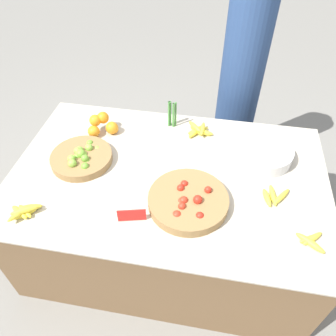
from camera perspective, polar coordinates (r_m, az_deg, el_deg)
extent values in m
plane|color=gray|center=(2.48, 0.00, -12.67)|extent=(12.00, 12.00, 0.00)
cube|color=brown|center=(2.19, 0.00, -7.71)|extent=(1.77, 1.14, 0.71)
cube|color=#BCB29E|center=(1.92, 0.00, -1.18)|extent=(1.84, 1.18, 0.01)
cylinder|color=olive|center=(2.04, -14.81, 1.71)|extent=(0.37, 0.37, 0.05)
sphere|color=#89BC42|center=(2.05, -13.59, 3.46)|extent=(0.05, 0.05, 0.05)
sphere|color=#89BC42|center=(2.05, -15.14, 3.08)|extent=(0.04, 0.04, 0.04)
sphere|color=#89BC42|center=(2.03, -15.24, 2.50)|extent=(0.04, 0.04, 0.04)
sphere|color=#6BA333|center=(1.99, -13.97, 1.22)|extent=(0.04, 0.04, 0.04)
sphere|color=#7AB238|center=(2.03, -15.43, 1.99)|extent=(0.04, 0.04, 0.04)
sphere|color=#89BC42|center=(2.03, -14.62, 2.18)|extent=(0.05, 0.05, 0.05)
sphere|color=#89BC42|center=(2.00, -16.46, 1.58)|extent=(0.04, 0.04, 0.04)
sphere|color=#89BC42|center=(2.07, -12.21, 3.15)|extent=(0.05, 0.05, 0.05)
sphere|color=#7AB238|center=(2.02, -14.93, 2.42)|extent=(0.06, 0.06, 0.06)
sphere|color=#89BC42|center=(1.97, -16.34, 0.80)|extent=(0.05, 0.05, 0.05)
sphere|color=#89BC42|center=(2.04, -15.45, 2.87)|extent=(0.04, 0.04, 0.04)
sphere|color=#6BA333|center=(2.11, -13.43, 4.20)|extent=(0.04, 0.04, 0.04)
sphere|color=#6BA333|center=(1.98, -14.26, 1.64)|extent=(0.05, 0.05, 0.05)
sphere|color=#89BC42|center=(2.03, -13.83, 1.75)|extent=(0.04, 0.04, 0.04)
sphere|color=#6BA333|center=(2.04, -15.10, 2.44)|extent=(0.05, 0.05, 0.05)
sphere|color=#6BA333|center=(1.95, -14.25, 0.26)|extent=(0.05, 0.05, 0.05)
cylinder|color=olive|center=(1.75, 3.53, -5.70)|extent=(0.43, 0.43, 0.06)
sphere|color=red|center=(1.67, 1.54, -8.19)|extent=(0.05, 0.05, 0.05)
sphere|color=red|center=(1.71, 2.72, -5.67)|extent=(0.05, 0.05, 0.05)
sphere|color=red|center=(1.68, 2.44, -6.67)|extent=(0.04, 0.04, 0.04)
sphere|color=red|center=(1.70, 5.20, -5.51)|extent=(0.05, 0.05, 0.05)
sphere|color=red|center=(1.66, 5.55, -8.34)|extent=(0.04, 0.04, 0.04)
sphere|color=red|center=(1.81, 4.90, -3.27)|extent=(0.05, 0.05, 0.05)
sphere|color=red|center=(1.76, 6.98, -3.79)|extent=(0.04, 0.04, 0.04)
sphere|color=red|center=(1.72, 2.45, -5.89)|extent=(0.05, 0.05, 0.05)
sphere|color=red|center=(1.79, 2.86, -2.78)|extent=(0.04, 0.04, 0.04)
sphere|color=red|center=(1.76, 2.19, -3.50)|extent=(0.04, 0.04, 0.04)
sphere|color=orange|center=(2.20, -12.80, 6.23)|extent=(0.08, 0.08, 0.08)
sphere|color=orange|center=(2.20, -9.73, 6.90)|extent=(0.08, 0.08, 0.08)
sphere|color=orange|center=(2.21, -9.51, 6.76)|extent=(0.07, 0.07, 0.07)
sphere|color=orange|center=(2.21, -12.58, 8.09)|extent=(0.08, 0.08, 0.08)
sphere|color=orange|center=(2.22, -11.26, 8.59)|extent=(0.08, 0.08, 0.08)
cylinder|color=silver|center=(2.06, 16.25, 2.49)|extent=(0.35, 0.35, 0.08)
cube|color=red|center=(1.68, -6.33, -8.18)|extent=(0.14, 0.04, 0.08)
cylinder|color=#4C8E42|center=(2.20, 0.97, 9.16)|extent=(0.01, 0.01, 0.19)
cylinder|color=#4C8E42|center=(2.20, 0.16, 9.29)|extent=(0.01, 0.01, 0.19)
cylinder|color=#4C8E42|center=(2.22, 0.34, 9.54)|extent=(0.01, 0.01, 0.19)
cylinder|color=#428438|center=(2.21, 0.14, 9.40)|extent=(0.01, 0.01, 0.19)
cylinder|color=#428438|center=(2.20, 1.33, 9.31)|extent=(0.01, 0.01, 0.19)
cylinder|color=#4C8E42|center=(2.21, 0.18, 9.47)|extent=(0.01, 0.01, 0.19)
cylinder|color=#428438|center=(2.21, 0.44, 9.40)|extent=(0.01, 0.01, 0.19)
cylinder|color=#428438|center=(2.20, 0.91, 9.19)|extent=(0.01, 0.01, 0.19)
ellipsoid|color=yellow|center=(1.77, 23.87, -11.15)|extent=(0.12, 0.11, 0.03)
ellipsoid|color=yellow|center=(1.76, 23.47, -11.20)|extent=(0.12, 0.08, 0.03)
ellipsoid|color=yellow|center=(1.75, 23.83, -12.07)|extent=(0.12, 0.10, 0.03)
ellipsoid|color=yellow|center=(1.75, 23.24, -11.61)|extent=(0.13, 0.10, 0.03)
ellipsoid|color=yellow|center=(1.86, -23.64, -7.37)|extent=(0.11, 0.10, 0.03)
ellipsoid|color=yellow|center=(1.87, -23.63, -6.90)|extent=(0.11, 0.09, 0.03)
ellipsoid|color=yellow|center=(1.88, -24.44, -7.01)|extent=(0.13, 0.09, 0.03)
ellipsoid|color=yellow|center=(1.87, -23.81, -6.88)|extent=(0.09, 0.12, 0.04)
ellipsoid|color=yellow|center=(1.88, -23.09, -6.39)|extent=(0.14, 0.08, 0.04)
ellipsoid|color=yellow|center=(1.84, -23.69, -6.74)|extent=(0.14, 0.10, 0.03)
ellipsoid|color=yellow|center=(1.85, -24.64, -7.24)|extent=(0.08, 0.12, 0.03)
ellipsoid|color=yellow|center=(1.88, 17.81, -4.51)|extent=(0.05, 0.15, 0.03)
ellipsoid|color=yellow|center=(1.88, 19.14, -4.75)|extent=(0.11, 0.14, 0.03)
ellipsoid|color=yellow|center=(1.88, 17.69, -4.36)|extent=(0.04, 0.12, 0.03)
ellipsoid|color=yellow|center=(1.85, 16.84, -4.94)|extent=(0.06, 0.13, 0.03)
ellipsoid|color=yellow|center=(2.19, 6.02, 6.19)|extent=(0.14, 0.05, 0.04)
ellipsoid|color=yellow|center=(2.19, 4.85, 6.34)|extent=(0.10, 0.15, 0.04)
ellipsoid|color=yellow|center=(2.20, 5.24, 6.51)|extent=(0.14, 0.11, 0.03)
ellipsoid|color=yellow|center=(2.20, 5.04, 6.52)|extent=(0.11, 0.10, 0.03)
ellipsoid|color=yellow|center=(2.19, 4.68, 7.21)|extent=(0.11, 0.12, 0.03)
ellipsoid|color=yellow|center=(2.18, 6.03, 6.82)|extent=(0.03, 0.14, 0.03)
cylinder|color=navy|center=(2.64, 12.40, 13.75)|extent=(0.32, 0.32, 1.54)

